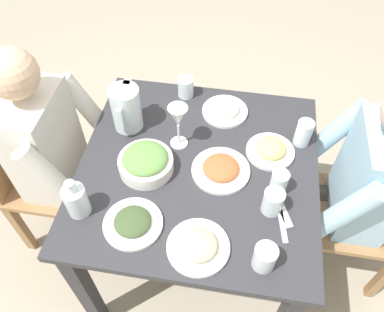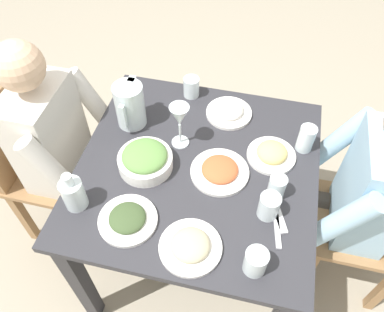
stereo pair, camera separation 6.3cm
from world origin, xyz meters
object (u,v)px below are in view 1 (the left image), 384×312
object	(u,v)px
diner_near	(67,155)
water_glass_far_right	(279,182)
dining_table	(198,185)
water_glass_center	(304,133)
plate_beans	(198,246)
plate_fries	(271,149)
chair_near	(33,169)
plate_dolmas	(133,223)
water_glass_far_left	(186,87)
chair_far	(381,211)
oil_carafe	(77,201)
water_glass_by_pitcher	(265,257)
diner_far	(343,185)
water_glass_near_left	(273,202)
water_pitcher	(126,108)
plate_yoghurt	(225,109)
plate_rice_curry	(221,169)
salad_bowl	(146,162)
wine_glass	(178,118)

from	to	relation	value
diner_near	water_glass_far_right	size ratio (longest dim) A/B	11.92
dining_table	water_glass_center	xyz separation A→B (m)	(-0.19, 0.39, 0.18)
diner_near	plate_beans	distance (m)	0.77
plate_fries	chair_near	bearing A→B (deg)	-87.42
plate_dolmas	water_glass_far_left	bearing A→B (deg)	174.70
chair_far	oil_carafe	xyz separation A→B (m)	(0.36, -1.17, 0.33)
chair_far	water_glass_far_left	size ratio (longest dim) A/B	9.52
chair_near	water_glass_by_pitcher	world-z (taller)	chair_near
chair_near	chair_far	distance (m)	1.58
diner_far	water_glass_far_right	xyz separation A→B (m)	(0.16, -0.28, 0.18)
plate_dolmas	water_glass_near_left	distance (m)	0.48
water_pitcher	plate_yoghurt	xyz separation A→B (m)	(-0.14, 0.39, -0.08)
plate_yoghurt	diner_far	bearing A→B (deg)	68.03
diner_near	water_pitcher	xyz separation A→B (m)	(-0.10, 0.27, 0.22)
diner_near	water_glass_far_left	xyz separation A→B (m)	(-0.32, 0.47, 0.17)
dining_table	plate_rice_curry	distance (m)	0.17
salad_bowl	water_glass_far_left	xyz separation A→B (m)	(-0.43, 0.07, 0.00)
diner_near	plate_fries	world-z (taller)	diner_near
plate_dolmas	water_glass_by_pitcher	size ratio (longest dim) A/B	2.18
water_glass_near_left	water_glass_by_pitcher	bearing A→B (deg)	-4.86
plate_beans	oil_carafe	bearing A→B (deg)	-99.81
plate_dolmas	plate_beans	world-z (taller)	plate_beans
chair_near	diner_near	world-z (taller)	diner_near
wine_glass	water_glass_far_left	bearing A→B (deg)	-175.37
diner_near	chair_far	bearing A→B (deg)	91.36
water_glass_far_left	plate_dolmas	bearing A→B (deg)	-5.30
chair_far	plate_yoghurt	size ratio (longest dim) A/B	4.41
water_pitcher	oil_carafe	size ratio (longest dim) A/B	1.16
plate_beans	water_glass_near_left	world-z (taller)	water_glass_near_left
plate_dolmas	wine_glass	xyz separation A→B (m)	(-0.39, 0.09, 0.13)
plate_rice_curry	water_glass_near_left	bearing A→B (deg)	55.07
dining_table	diner_far	xyz separation A→B (m)	(-0.10, 0.58, -0.00)
chair_far	plate_dolmas	world-z (taller)	chair_far
water_pitcher	plate_beans	xyz separation A→B (m)	(0.50, 0.37, -0.08)
dining_table	plate_dolmas	distance (m)	0.37
chair_near	water_glass_far_left	world-z (taller)	chair_near
diner_near	salad_bowl	world-z (taller)	diner_near
chair_near	plate_dolmas	xyz separation A→B (m)	(0.35, 0.61, 0.29)
chair_near	plate_beans	distance (m)	0.97
plate_dolmas	plate_rice_curry	xyz separation A→B (m)	(-0.27, 0.27, 0.00)
salad_bowl	water_glass_near_left	world-z (taller)	water_glass_near_left
water_glass_center	water_pitcher	bearing A→B (deg)	-88.31
diner_near	water_glass_near_left	distance (m)	0.91
dining_table	chair_near	bearing A→B (deg)	-94.79
water_glass_by_pitcher	wine_glass	size ratio (longest dim) A/B	0.48
diner_far	water_glass_near_left	distance (m)	0.43
chair_far	plate_dolmas	bearing A→B (deg)	-68.35
water_glass_near_left	diner_near	bearing A→B (deg)	-103.72
plate_beans	water_glass_far_left	bearing A→B (deg)	-166.83
chair_far	water_glass_by_pitcher	size ratio (longest dim) A/B	9.14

